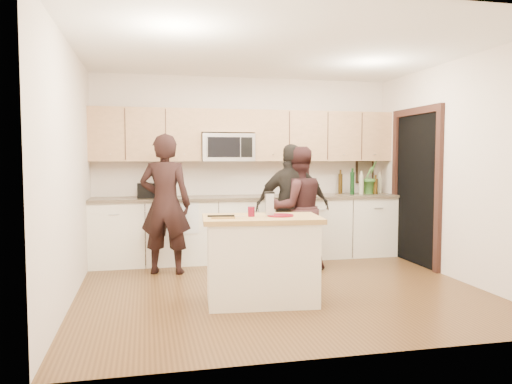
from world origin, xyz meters
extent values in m
plane|color=brown|center=(0.00, 0.00, 0.00)|extent=(4.50, 4.50, 0.00)
cube|color=beige|center=(0.00, 2.00, 1.35)|extent=(4.50, 0.02, 2.70)
cube|color=beige|center=(0.00, -2.00, 1.35)|extent=(4.50, 0.02, 2.70)
cube|color=beige|center=(-2.25, 0.00, 1.35)|extent=(0.02, 4.00, 2.70)
cube|color=beige|center=(2.25, 0.00, 1.35)|extent=(0.02, 4.00, 2.70)
cube|color=white|center=(0.00, 0.00, 2.70)|extent=(4.50, 4.00, 0.02)
cube|color=white|center=(0.00, 1.69, 0.45)|extent=(4.50, 0.62, 0.90)
cube|color=brown|center=(0.00, 1.68, 0.92)|extent=(4.50, 0.66, 0.04)
cube|color=tan|center=(-1.48, 1.83, 1.83)|extent=(1.55, 0.33, 0.75)
cube|color=tan|center=(1.17, 1.83, 1.83)|extent=(2.17, 0.33, 0.75)
cube|color=tan|center=(-0.31, 1.83, 2.04)|extent=(0.78, 0.33, 0.33)
cube|color=silver|center=(-0.31, 1.80, 1.65)|extent=(0.76, 0.40, 0.40)
cube|color=black|center=(-0.39, 1.60, 1.65)|extent=(0.47, 0.01, 0.29)
cube|color=black|center=(-0.06, 1.60, 1.65)|extent=(0.17, 0.01, 0.29)
cube|color=black|center=(2.24, 0.90, 1.05)|extent=(0.02, 1.05, 2.10)
cube|color=black|center=(2.22, 0.33, 1.05)|extent=(0.06, 0.10, 2.10)
cube|color=black|center=(2.22, 1.48, 1.05)|extent=(0.06, 0.10, 2.10)
cube|color=black|center=(2.22, 0.90, 2.15)|extent=(0.06, 1.25, 0.10)
cube|color=black|center=(1.95, 1.99, 1.28)|extent=(0.30, 0.03, 0.38)
cube|color=tan|center=(1.95, 1.97, 1.28)|extent=(0.24, 0.00, 0.32)
cube|color=white|center=(-0.95, 1.38, 0.70)|extent=(0.34, 0.01, 0.48)
cube|color=white|center=(-0.95, 1.67, 0.94)|extent=(0.34, 0.60, 0.01)
cube|color=white|center=(-0.32, -0.49, 0.42)|extent=(1.16, 0.75, 0.85)
cube|color=#AA8346|center=(-0.32, -0.49, 0.88)|extent=(1.26, 0.81, 0.05)
cylinder|color=maroon|center=(-0.13, -0.51, 0.91)|extent=(0.27, 0.27, 0.02)
cube|color=silver|center=(-0.24, -0.50, 1.03)|extent=(0.08, 0.06, 0.22)
cube|color=black|center=(-0.24, -0.50, 1.14)|extent=(0.10, 0.06, 0.02)
cylinder|color=maroon|center=(-0.43, -0.48, 0.95)|extent=(0.07, 0.07, 0.10)
cube|color=#AA8346|center=(-0.73, -0.53, 0.91)|extent=(0.25, 0.20, 0.02)
cube|color=black|center=(-0.76, -0.58, 0.93)|extent=(0.27, 0.06, 0.02)
cube|color=silver|center=(-0.63, -0.60, 0.92)|extent=(0.20, 0.04, 0.01)
cube|color=black|center=(-1.45, 1.67, 1.04)|extent=(0.29, 0.25, 0.21)
cube|color=silver|center=(-1.52, 1.67, 1.15)|extent=(0.03, 0.18, 0.00)
cube|color=silver|center=(-1.38, 1.67, 1.15)|extent=(0.03, 0.18, 0.00)
cylinder|color=#342309|center=(1.48, 1.84, 1.13)|extent=(0.07, 0.07, 0.37)
cylinder|color=#A7A683|center=(1.73, 1.63, 1.12)|extent=(0.07, 0.07, 0.36)
cylinder|color=#342309|center=(1.98, 1.65, 1.09)|extent=(0.07, 0.07, 0.30)
cylinder|color=#A7A683|center=(2.10, 1.76, 1.10)|extent=(0.07, 0.07, 0.32)
cylinder|color=black|center=(1.58, 1.61, 1.14)|extent=(0.07, 0.07, 0.40)
imported|color=#3E772F|center=(1.92, 1.72, 1.20)|extent=(0.37, 0.34, 0.53)
imported|color=black|center=(-1.24, 1.05, 0.90)|extent=(0.75, 0.59, 1.81)
imported|color=black|center=(0.49, 0.92, 0.82)|extent=(0.87, 0.71, 1.65)
imported|color=black|center=(0.44, 0.95, 0.84)|extent=(1.04, 0.58, 1.68)
camera|label=1|loc=(-1.48, -5.45, 1.51)|focal=35.00mm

